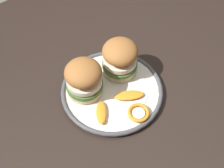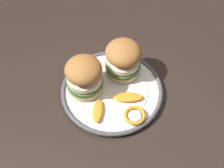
{
  "view_description": "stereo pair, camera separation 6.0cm",
  "coord_description": "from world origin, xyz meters",
  "px_view_note": "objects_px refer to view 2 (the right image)",
  "views": [
    {
      "loc": [
        0.35,
        0.38,
        1.48
      ],
      "look_at": [
        0.06,
        0.01,
        0.81
      ],
      "focal_mm": 50.97,
      "sensor_mm": 36.0,
      "label": 1
    },
    {
      "loc": [
        0.3,
        0.41,
        1.48
      ],
      "look_at": [
        0.06,
        0.01,
        0.81
      ],
      "focal_mm": 50.97,
      "sensor_mm": 36.0,
      "label": 2
    }
  ],
  "objects_px": {
    "dinner_plate": "(112,91)",
    "sandwich_half_right": "(124,58)",
    "dining_table": "(127,101)",
    "sandwich_half_left": "(84,76)"
  },
  "relations": [
    {
      "from": "dining_table",
      "to": "sandwich_half_right",
      "type": "height_order",
      "value": "sandwich_half_right"
    },
    {
      "from": "dinner_plate",
      "to": "sandwich_half_left",
      "type": "distance_m",
      "value": 0.09
    },
    {
      "from": "dinner_plate",
      "to": "sandwich_half_right",
      "type": "distance_m",
      "value": 0.09
    },
    {
      "from": "dining_table",
      "to": "dinner_plate",
      "type": "xyz_separation_m",
      "value": [
        0.06,
        0.01,
        0.11
      ]
    },
    {
      "from": "dinner_plate",
      "to": "sandwich_half_right",
      "type": "relative_size",
      "value": 2.37
    },
    {
      "from": "dinner_plate",
      "to": "sandwich_half_right",
      "type": "bearing_deg",
      "value": -147.01
    },
    {
      "from": "dining_table",
      "to": "sandwich_half_left",
      "type": "relative_size",
      "value": 13.07
    },
    {
      "from": "dining_table",
      "to": "dinner_plate",
      "type": "height_order",
      "value": "dinner_plate"
    },
    {
      "from": "dining_table",
      "to": "dinner_plate",
      "type": "bearing_deg",
      "value": 7.03
    },
    {
      "from": "dining_table",
      "to": "sandwich_half_left",
      "type": "xyz_separation_m",
      "value": [
        0.11,
        -0.03,
        0.17
      ]
    }
  ]
}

